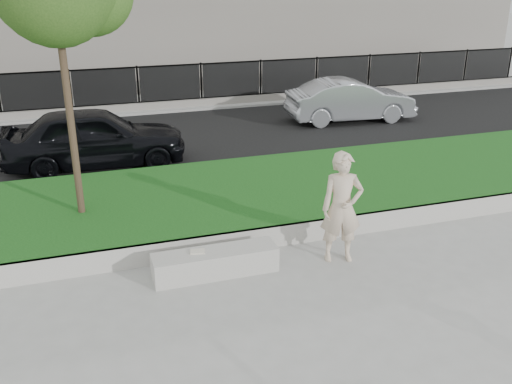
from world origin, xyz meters
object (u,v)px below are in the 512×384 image
object	(u,v)px
stone_bench	(215,262)
man	(342,208)
car_dark	(95,137)
car_silver	(350,100)
book	(197,251)

from	to	relation	value
stone_bench	man	xyz separation A→B (m)	(2.16, -0.16, 0.75)
man	car_dark	size ratio (longest dim) A/B	0.44
stone_bench	car_silver	xyz separation A→B (m)	(6.60, 8.24, 0.50)
book	car_silver	xyz separation A→B (m)	(6.88, 8.19, 0.28)
stone_bench	car_dark	xyz separation A→B (m)	(-1.49, 6.13, 0.58)
book	car_dark	xyz separation A→B (m)	(-1.22, 6.08, 0.36)
stone_bench	car_silver	world-z (taller)	car_silver
stone_bench	book	size ratio (longest dim) A/B	8.90
car_silver	stone_bench	bearing A→B (deg)	145.68
car_dark	stone_bench	bearing A→B (deg)	-164.16
stone_bench	man	bearing A→B (deg)	-4.29
stone_bench	book	distance (m)	0.36
stone_bench	man	world-z (taller)	man
book	car_silver	distance (m)	10.70
man	car_silver	bearing A→B (deg)	75.58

